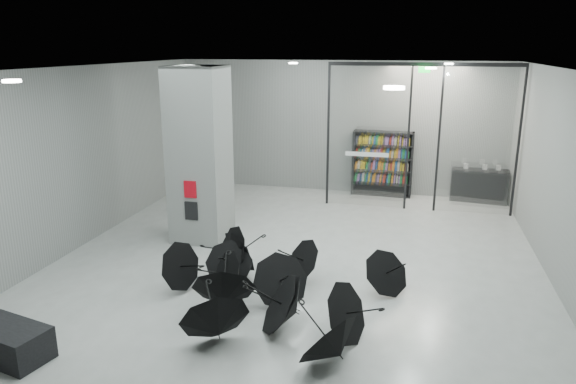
% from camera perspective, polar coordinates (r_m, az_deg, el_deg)
% --- Properties ---
extents(room, '(14.00, 14.02, 4.01)m').
position_cam_1_polar(room, '(9.54, -0.35, 5.91)').
color(room, gray).
rests_on(room, ground).
extents(column, '(1.20, 1.20, 4.00)m').
position_cam_1_polar(column, '(12.35, -9.45, 3.92)').
color(column, slate).
rests_on(column, ground).
extents(fire_cabinet, '(0.28, 0.04, 0.38)m').
position_cam_1_polar(fire_cabinet, '(11.95, -10.45, 0.28)').
color(fire_cabinet, '#A50A07').
rests_on(fire_cabinet, column).
extents(info_panel, '(0.30, 0.03, 0.42)m').
position_cam_1_polar(info_panel, '(12.08, -10.34, -2.01)').
color(info_panel, black).
rests_on(info_panel, column).
extents(exit_sign, '(0.30, 0.06, 0.15)m').
position_cam_1_polar(exit_sign, '(14.45, 14.42, 12.59)').
color(exit_sign, '#0CE533').
rests_on(exit_sign, room).
extents(glass_partition, '(5.06, 0.08, 4.00)m').
position_cam_1_polar(glass_partition, '(14.81, 13.96, 6.29)').
color(glass_partition, silver).
rests_on(glass_partition, ground).
extents(bench, '(1.63, 0.97, 0.49)m').
position_cam_1_polar(bench, '(9.15, -28.32, -13.76)').
color(bench, black).
rests_on(bench, ground).
extents(bookshelf, '(1.80, 0.44, 1.96)m').
position_cam_1_polar(bookshelf, '(16.28, 10.08, 3.01)').
color(bookshelf, black).
rests_on(bookshelf, ground).
extents(shop_counter, '(1.65, 0.83, 0.95)m').
position_cam_1_polar(shop_counter, '(16.53, 19.83, 0.70)').
color(shop_counter, black).
rests_on(shop_counter, ground).
extents(umbrella_cluster, '(4.97, 4.27, 1.30)m').
position_cam_1_polar(umbrella_cluster, '(9.31, -2.34, -10.78)').
color(umbrella_cluster, black).
rests_on(umbrella_cluster, ground).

